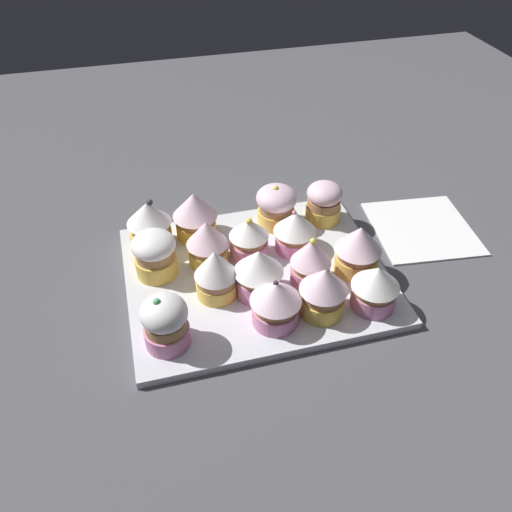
{
  "coord_description": "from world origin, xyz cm",
  "views": [
    {
      "loc": [
        14.01,
        52.95,
        51.13
      ],
      "look_at": [
        0.0,
        0.0,
        4.2
      ],
      "focal_mm": 36.54,
      "sensor_mm": 36.0,
      "label": 1
    }
  ],
  "objects_px": {
    "cupcake_4": "(295,230)",
    "napkin": "(422,227)",
    "cupcake_13": "(323,290)",
    "cupcake_6": "(207,242)",
    "cupcake_12": "(375,286)",
    "cupcake_3": "(149,224)",
    "cupcake_5": "(249,237)",
    "cupcake_11": "(216,273)",
    "cupcake_0": "(324,202)",
    "cupcake_8": "(358,248)",
    "cupcake_1": "(276,205)",
    "cupcake_15": "(165,322)",
    "cupcake_9": "(311,261)",
    "cupcake_2": "(195,214)",
    "baking_tray": "(256,275)",
    "cupcake_14": "(277,302)",
    "cupcake_7": "(155,254)",
    "cupcake_10": "(259,271)"
  },
  "relations": [
    {
      "from": "cupcake_4",
      "to": "napkin",
      "type": "height_order",
      "value": "cupcake_4"
    },
    {
      "from": "cupcake_13",
      "to": "napkin",
      "type": "distance_m",
      "value": 0.27
    },
    {
      "from": "cupcake_6",
      "to": "cupcake_12",
      "type": "height_order",
      "value": "cupcake_6"
    },
    {
      "from": "cupcake_3",
      "to": "cupcake_5",
      "type": "height_order",
      "value": "cupcake_3"
    },
    {
      "from": "cupcake_4",
      "to": "cupcake_6",
      "type": "relative_size",
      "value": 0.96
    },
    {
      "from": "cupcake_11",
      "to": "cupcake_12",
      "type": "distance_m",
      "value": 0.21
    },
    {
      "from": "cupcake_0",
      "to": "napkin",
      "type": "relative_size",
      "value": 0.42
    },
    {
      "from": "cupcake_8",
      "to": "cupcake_13",
      "type": "relative_size",
      "value": 1.04
    },
    {
      "from": "cupcake_5",
      "to": "napkin",
      "type": "height_order",
      "value": "cupcake_5"
    },
    {
      "from": "cupcake_1",
      "to": "cupcake_15",
      "type": "relative_size",
      "value": 0.92
    },
    {
      "from": "cupcake_0",
      "to": "cupcake_5",
      "type": "xyz_separation_m",
      "value": [
        0.13,
        0.06,
        -0.0
      ]
    },
    {
      "from": "cupcake_4",
      "to": "cupcake_6",
      "type": "height_order",
      "value": "cupcake_6"
    },
    {
      "from": "cupcake_9",
      "to": "cupcake_15",
      "type": "height_order",
      "value": "same"
    },
    {
      "from": "cupcake_2",
      "to": "cupcake_9",
      "type": "height_order",
      "value": "same"
    },
    {
      "from": "cupcake_5",
      "to": "cupcake_4",
      "type": "bearing_deg",
      "value": 177.47
    },
    {
      "from": "cupcake_1",
      "to": "cupcake_15",
      "type": "distance_m",
      "value": 0.28
    },
    {
      "from": "cupcake_8",
      "to": "cupcake_6",
      "type": "bearing_deg",
      "value": -19.8
    },
    {
      "from": "cupcake_3",
      "to": "napkin",
      "type": "xyz_separation_m",
      "value": [
        -0.42,
        0.05,
        -0.05
      ]
    },
    {
      "from": "cupcake_2",
      "to": "napkin",
      "type": "height_order",
      "value": "cupcake_2"
    },
    {
      "from": "baking_tray",
      "to": "cupcake_5",
      "type": "relative_size",
      "value": 5.4
    },
    {
      "from": "cupcake_1",
      "to": "cupcake_2",
      "type": "relative_size",
      "value": 0.93
    },
    {
      "from": "cupcake_6",
      "to": "cupcake_14",
      "type": "xyz_separation_m",
      "value": [
        -0.06,
        0.14,
        -0.0
      ]
    },
    {
      "from": "cupcake_5",
      "to": "cupcake_7",
      "type": "bearing_deg",
      "value": 1.9
    },
    {
      "from": "cupcake_0",
      "to": "cupcake_7",
      "type": "relative_size",
      "value": 0.98
    },
    {
      "from": "cupcake_4",
      "to": "cupcake_0",
      "type": "bearing_deg",
      "value": -138.78
    },
    {
      "from": "cupcake_12",
      "to": "napkin",
      "type": "bearing_deg",
      "value": -136.88
    },
    {
      "from": "cupcake_14",
      "to": "napkin",
      "type": "bearing_deg",
      "value": -153.96
    },
    {
      "from": "cupcake_7",
      "to": "cupcake_10",
      "type": "distance_m",
      "value": 0.15
    },
    {
      "from": "baking_tray",
      "to": "cupcake_0",
      "type": "distance_m",
      "value": 0.17
    },
    {
      "from": "cupcake_7",
      "to": "cupcake_12",
      "type": "xyz_separation_m",
      "value": [
        -0.27,
        0.14,
        -0.0
      ]
    },
    {
      "from": "cupcake_15",
      "to": "cupcake_12",
      "type": "bearing_deg",
      "value": 178.87
    },
    {
      "from": "cupcake_6",
      "to": "cupcake_13",
      "type": "height_order",
      "value": "cupcake_13"
    },
    {
      "from": "cupcake_0",
      "to": "cupcake_2",
      "type": "height_order",
      "value": "cupcake_2"
    },
    {
      "from": "baking_tray",
      "to": "cupcake_1",
      "type": "relative_size",
      "value": 5.16
    },
    {
      "from": "cupcake_2",
      "to": "cupcake_4",
      "type": "distance_m",
      "value": 0.15
    },
    {
      "from": "cupcake_4",
      "to": "cupcake_10",
      "type": "height_order",
      "value": "cupcake_10"
    },
    {
      "from": "cupcake_7",
      "to": "cupcake_10",
      "type": "relative_size",
      "value": 0.93
    },
    {
      "from": "cupcake_10",
      "to": "cupcake_7",
      "type": "bearing_deg",
      "value": -30.46
    },
    {
      "from": "cupcake_9",
      "to": "cupcake_12",
      "type": "bearing_deg",
      "value": 135.08
    },
    {
      "from": "cupcake_2",
      "to": "cupcake_7",
      "type": "xyz_separation_m",
      "value": [
        0.07,
        0.07,
        -0.01
      ]
    },
    {
      "from": "cupcake_1",
      "to": "napkin",
      "type": "bearing_deg",
      "value": 165.28
    },
    {
      "from": "cupcake_1",
      "to": "cupcake_14",
      "type": "height_order",
      "value": "cupcake_1"
    },
    {
      "from": "cupcake_11",
      "to": "napkin",
      "type": "height_order",
      "value": "cupcake_11"
    },
    {
      "from": "cupcake_15",
      "to": "cupcake_6",
      "type": "bearing_deg",
      "value": -119.39
    },
    {
      "from": "cupcake_8",
      "to": "cupcake_14",
      "type": "height_order",
      "value": "cupcake_8"
    },
    {
      "from": "cupcake_6",
      "to": "cupcake_13",
      "type": "distance_m",
      "value": 0.18
    },
    {
      "from": "cupcake_3",
      "to": "cupcake_12",
      "type": "bearing_deg",
      "value": 143.28
    },
    {
      "from": "cupcake_11",
      "to": "cupcake_13",
      "type": "height_order",
      "value": "same"
    },
    {
      "from": "cupcake_1",
      "to": "cupcake_13",
      "type": "bearing_deg",
      "value": 90.89
    },
    {
      "from": "cupcake_8",
      "to": "cupcake_10",
      "type": "relative_size",
      "value": 1.04
    }
  ]
}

